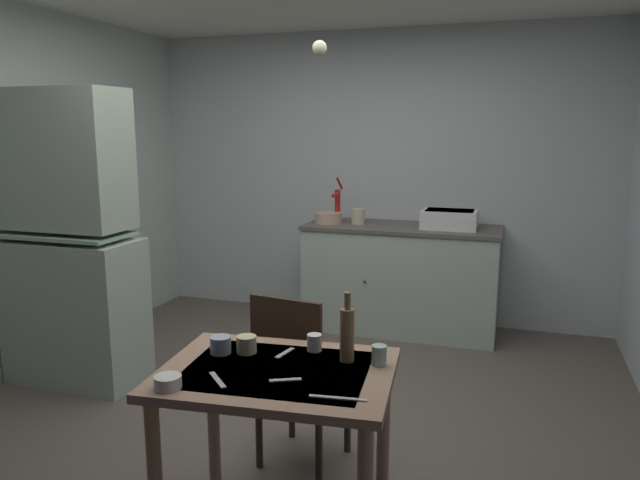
# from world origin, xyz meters

# --- Properties ---
(ground_plane) EXTENTS (5.36, 5.36, 0.00)m
(ground_plane) POSITION_xyz_m (0.00, 0.00, 0.00)
(ground_plane) COLOR #574F46
(wall_back) EXTENTS (4.20, 0.10, 2.55)m
(wall_back) POSITION_xyz_m (0.00, 2.23, 1.28)
(wall_back) COLOR silver
(wall_back) RESTS_ON ground
(hutch_cabinet) EXTENTS (0.89, 0.46, 1.96)m
(hutch_cabinet) POSITION_xyz_m (-1.59, 0.14, 0.92)
(hutch_cabinet) COLOR #A6B8A9
(hutch_cabinet) RESTS_ON ground
(counter_cabinet) EXTENTS (1.62, 0.64, 0.91)m
(counter_cabinet) POSITION_xyz_m (0.32, 1.86, 0.45)
(counter_cabinet) COLOR #A6B8A9
(counter_cabinet) RESTS_ON ground
(sink_basin) EXTENTS (0.44, 0.34, 0.15)m
(sink_basin) POSITION_xyz_m (0.70, 1.86, 0.98)
(sink_basin) COLOR white
(sink_basin) RESTS_ON counter_cabinet
(hand_pump) EXTENTS (0.05, 0.27, 0.39)m
(hand_pump) POSITION_xyz_m (-0.26, 1.90, 1.07)
(hand_pump) COLOR #B21E19
(hand_pump) RESTS_ON counter_cabinet
(mixing_bowl_counter) EXTENTS (0.24, 0.24, 0.09)m
(mixing_bowl_counter) POSITION_xyz_m (-0.32, 1.81, 0.95)
(mixing_bowl_counter) COLOR tan
(mixing_bowl_counter) RESTS_ON counter_cabinet
(stoneware_crock) EXTENTS (0.12, 0.12, 0.13)m
(stoneware_crock) POSITION_xyz_m (-0.06, 1.85, 0.97)
(stoneware_crock) COLOR beige
(stoneware_crock) RESTS_ON counter_cabinet
(dining_table) EXTENTS (0.98, 0.77, 0.77)m
(dining_table) POSITION_xyz_m (0.34, -0.97, 0.64)
(dining_table) COLOR #A27F63
(dining_table) RESTS_ON ground
(chair_far_side) EXTENTS (0.45, 0.45, 0.92)m
(chair_far_side) POSITION_xyz_m (0.22, -0.41, 0.48)
(chair_far_side) COLOR #32261D
(chair_far_side) RESTS_ON ground
(serving_bowl_wide) EXTENTS (0.10, 0.10, 0.05)m
(serving_bowl_wide) POSITION_xyz_m (0.03, -1.26, 0.79)
(serving_bowl_wide) COLOR white
(serving_bowl_wide) RESTS_ON dining_table
(teacup_cream) EXTENTS (0.08, 0.08, 0.07)m
(teacup_cream) POSITION_xyz_m (0.15, -0.85, 0.81)
(teacup_cream) COLOR beige
(teacup_cream) RESTS_ON dining_table
(mug_dark) EXTENTS (0.09, 0.09, 0.07)m
(mug_dark) POSITION_xyz_m (0.05, -0.89, 0.81)
(mug_dark) COLOR #9EB2C6
(mug_dark) RESTS_ON dining_table
(mug_tall) EXTENTS (0.06, 0.06, 0.08)m
(mug_tall) POSITION_xyz_m (0.72, -0.80, 0.81)
(mug_tall) COLOR #ADD1C1
(mug_tall) RESTS_ON dining_table
(teacup_mint) EXTENTS (0.06, 0.06, 0.07)m
(teacup_mint) POSITION_xyz_m (0.42, -0.74, 0.81)
(teacup_mint) COLOR white
(teacup_mint) RESTS_ON dining_table
(glass_bottle) EXTENTS (0.06, 0.06, 0.29)m
(glass_bottle) POSITION_xyz_m (0.58, -0.81, 0.89)
(glass_bottle) COLOR olive
(glass_bottle) RESTS_ON dining_table
(table_knife) EXTENTS (0.21, 0.04, 0.00)m
(table_knife) POSITION_xyz_m (0.65, -1.15, 0.77)
(table_knife) COLOR silver
(table_knife) RESTS_ON dining_table
(teaspoon_near_bowl) EXTENTS (0.12, 0.07, 0.00)m
(teaspoon_near_bowl) POSITION_xyz_m (0.41, -1.07, 0.77)
(teaspoon_near_bowl) COLOR beige
(teaspoon_near_bowl) RESTS_ON dining_table
(teaspoon_by_cup) EXTENTS (0.12, 0.13, 0.00)m
(teaspoon_by_cup) POSITION_xyz_m (0.17, -1.15, 0.77)
(teaspoon_by_cup) COLOR beige
(teaspoon_by_cup) RESTS_ON dining_table
(serving_spoon) EXTENTS (0.04, 0.13, 0.00)m
(serving_spoon) POSITION_xyz_m (0.31, -0.81, 0.77)
(serving_spoon) COLOR beige
(serving_spoon) RESTS_ON dining_table
(pendant_bulb) EXTENTS (0.08, 0.08, 0.08)m
(pendant_bulb) POSITION_xyz_m (0.15, 0.15, 2.13)
(pendant_bulb) COLOR #F9EFCC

